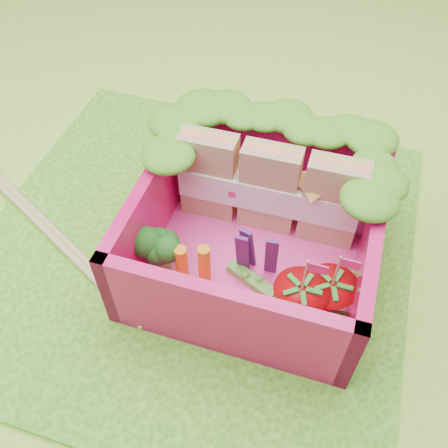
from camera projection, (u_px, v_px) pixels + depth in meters
ground at (194, 246)px, 3.11m from camera, size 14.00×14.00×0.00m
placemat at (194, 245)px, 3.10m from camera, size 2.60×2.60×0.03m
bento_floor at (255, 256)px, 3.00m from camera, size 1.30×1.30×0.05m
bento_box at (257, 229)px, 2.80m from camera, size 1.30×1.30×0.55m
lettuce_ruffle at (281, 132)px, 2.84m from camera, size 1.43×0.77×0.11m
sandwich_stack at (270, 189)px, 2.92m from camera, size 1.08×0.18×0.59m
broccoli at (159, 249)px, 2.76m from camera, size 0.31×0.31×0.27m
carrot_sticks at (193, 265)px, 2.75m from camera, size 0.19×0.11×0.29m
purple_wedges at (254, 253)px, 2.74m from camera, size 0.23×0.08×0.38m
strawberry_left at (299, 304)px, 2.58m from camera, size 0.29×0.29×0.53m
strawberry_right at (328, 299)px, 2.60m from camera, size 0.28×0.28×0.52m
snap_peas at (297, 296)px, 2.76m from camera, size 0.78×0.61×0.05m
chopsticks at (28, 209)px, 3.24m from camera, size 2.25×1.17×0.04m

